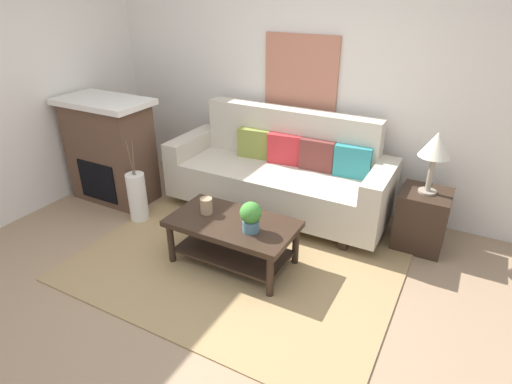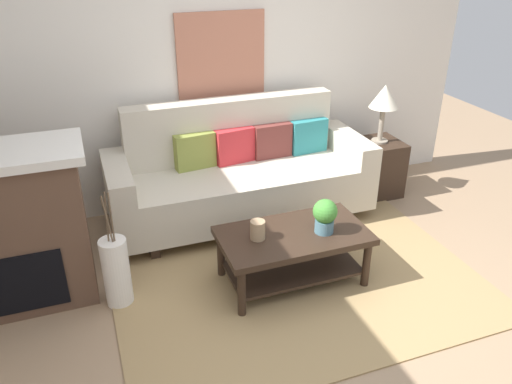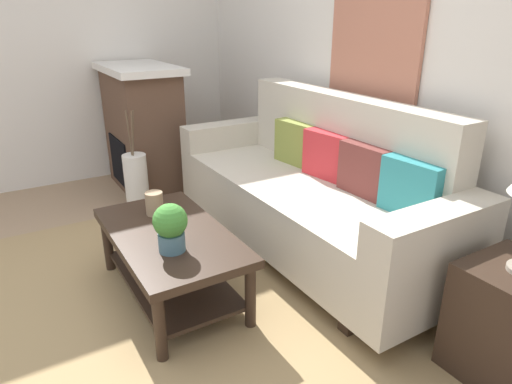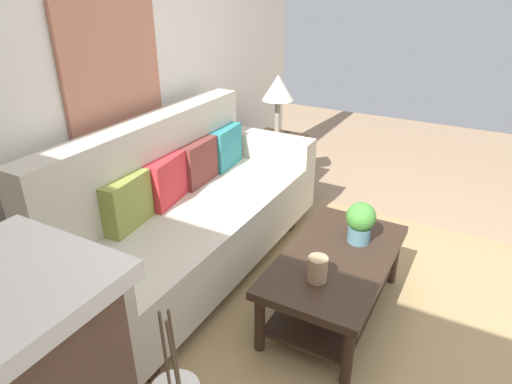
{
  "view_description": "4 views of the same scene",
  "coord_description": "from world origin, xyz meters",
  "px_view_note": "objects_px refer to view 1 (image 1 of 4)",
  "views": [
    {
      "loc": [
        1.63,
        -2.21,
        2.27
      ],
      "look_at": [
        -0.02,
        0.85,
        0.53
      ],
      "focal_mm": 29.72,
      "sensor_mm": 36.0,
      "label": 1
    },
    {
      "loc": [
        -1.39,
        -2.46,
        2.39
      ],
      "look_at": [
        -0.09,
        1.1,
        0.46
      ],
      "focal_mm": 35.7,
      "sensor_mm": 36.0,
      "label": 2
    },
    {
      "loc": [
        2.2,
        -0.32,
        1.59
      ],
      "look_at": [
        -0.23,
        1.14,
        0.47
      ],
      "focal_mm": 31.68,
      "sensor_mm": 36.0,
      "label": 3
    },
    {
      "loc": [
        -2.2,
        -0.2,
        1.92
      ],
      "look_at": [
        0.15,
        1.09,
        0.62
      ],
      "focal_mm": 31.51,
      "sensor_mm": 36.0,
      "label": 4
    }
  ],
  "objects_px": {
    "throw_pillow_maroon": "(318,155)",
    "floor_vase": "(137,197)",
    "potted_plant_tabletop": "(251,216)",
    "side_table": "(422,219)",
    "throw_pillow_teal": "(353,162)",
    "throw_pillow_crimson": "(285,149)",
    "couch": "(279,175)",
    "fireplace": "(111,150)",
    "framed_painting": "(301,73)",
    "throw_pillow_olive": "(254,143)",
    "table_lamp": "(436,147)",
    "coffee_table": "(233,233)",
    "tabletop_vase": "(206,206)"
  },
  "relations": [
    {
      "from": "table_lamp",
      "to": "floor_vase",
      "type": "distance_m",
      "value": 2.91
    },
    {
      "from": "couch",
      "to": "throw_pillow_teal",
      "type": "distance_m",
      "value": 0.79
    },
    {
      "from": "couch",
      "to": "throw_pillow_olive",
      "type": "xyz_separation_m",
      "value": [
        -0.37,
        0.12,
        0.25
      ]
    },
    {
      "from": "throw_pillow_olive",
      "to": "throw_pillow_teal",
      "type": "distance_m",
      "value": 1.1
    },
    {
      "from": "throw_pillow_teal",
      "to": "table_lamp",
      "type": "height_order",
      "value": "table_lamp"
    },
    {
      "from": "throw_pillow_maroon",
      "to": "fireplace",
      "type": "bearing_deg",
      "value": -161.46
    },
    {
      "from": "fireplace",
      "to": "side_table",
      "type": "bearing_deg",
      "value": 10.81
    },
    {
      "from": "throw_pillow_olive",
      "to": "coffee_table",
      "type": "relative_size",
      "value": 0.33
    },
    {
      "from": "throw_pillow_olive",
      "to": "framed_painting",
      "type": "xyz_separation_m",
      "value": [
        0.37,
        0.34,
        0.74
      ]
    },
    {
      "from": "throw_pillow_olive",
      "to": "throw_pillow_crimson",
      "type": "xyz_separation_m",
      "value": [
        0.37,
        0.0,
        0.0
      ]
    },
    {
      "from": "throw_pillow_crimson",
      "to": "table_lamp",
      "type": "relative_size",
      "value": 0.63
    },
    {
      "from": "coffee_table",
      "to": "fireplace",
      "type": "distance_m",
      "value": 1.94
    },
    {
      "from": "fireplace",
      "to": "framed_painting",
      "type": "bearing_deg",
      "value": 30.68
    },
    {
      "from": "table_lamp",
      "to": "side_table",
      "type": "bearing_deg",
      "value": 0.0
    },
    {
      "from": "throw_pillow_olive",
      "to": "framed_painting",
      "type": "distance_m",
      "value": 0.89
    },
    {
      "from": "couch",
      "to": "potted_plant_tabletop",
      "type": "relative_size",
      "value": 8.91
    },
    {
      "from": "couch",
      "to": "throw_pillow_olive",
      "type": "distance_m",
      "value": 0.46
    },
    {
      "from": "coffee_table",
      "to": "tabletop_vase",
      "type": "bearing_deg",
      "value": 176.82
    },
    {
      "from": "couch",
      "to": "framed_painting",
      "type": "distance_m",
      "value": 1.09
    },
    {
      "from": "coffee_table",
      "to": "side_table",
      "type": "height_order",
      "value": "side_table"
    },
    {
      "from": "coffee_table",
      "to": "throw_pillow_crimson",
      "type": "bearing_deg",
      "value": 93.25
    },
    {
      "from": "coffee_table",
      "to": "framed_painting",
      "type": "bearing_deg",
      "value": 92.53
    },
    {
      "from": "throw_pillow_crimson",
      "to": "table_lamp",
      "type": "bearing_deg",
      "value": -4.01
    },
    {
      "from": "fireplace",
      "to": "throw_pillow_maroon",
      "type": "bearing_deg",
      "value": 18.54
    },
    {
      "from": "framed_painting",
      "to": "tabletop_vase",
      "type": "bearing_deg",
      "value": -97.8
    },
    {
      "from": "throw_pillow_teal",
      "to": "framed_painting",
      "type": "bearing_deg",
      "value": 155.12
    },
    {
      "from": "floor_vase",
      "to": "potted_plant_tabletop",
      "type": "bearing_deg",
      "value": -9.66
    },
    {
      "from": "couch",
      "to": "throw_pillow_crimson",
      "type": "distance_m",
      "value": 0.28
    },
    {
      "from": "throw_pillow_olive",
      "to": "throw_pillow_teal",
      "type": "bearing_deg",
      "value": 0.0
    },
    {
      "from": "coffee_table",
      "to": "framed_painting",
      "type": "relative_size",
      "value": 1.35
    },
    {
      "from": "tabletop_vase",
      "to": "side_table",
      "type": "distance_m",
      "value": 2.0
    },
    {
      "from": "throw_pillow_maroon",
      "to": "framed_painting",
      "type": "xyz_separation_m",
      "value": [
        -0.37,
        0.34,
        0.74
      ]
    },
    {
      "from": "couch",
      "to": "table_lamp",
      "type": "xyz_separation_m",
      "value": [
        1.47,
        0.02,
        0.56
      ]
    },
    {
      "from": "couch",
      "to": "potted_plant_tabletop",
      "type": "distance_m",
      "value": 1.17
    },
    {
      "from": "potted_plant_tabletop",
      "to": "floor_vase",
      "type": "bearing_deg",
      "value": 170.34
    },
    {
      "from": "throw_pillow_olive",
      "to": "tabletop_vase",
      "type": "height_order",
      "value": "throw_pillow_olive"
    },
    {
      "from": "couch",
      "to": "side_table",
      "type": "xyz_separation_m",
      "value": [
        1.47,
        0.02,
        -0.15
      ]
    },
    {
      "from": "throw_pillow_teal",
      "to": "potted_plant_tabletop",
      "type": "relative_size",
      "value": 1.37
    },
    {
      "from": "throw_pillow_crimson",
      "to": "side_table",
      "type": "relative_size",
      "value": 0.64
    },
    {
      "from": "potted_plant_tabletop",
      "to": "side_table",
      "type": "bearing_deg",
      "value": 44.2
    },
    {
      "from": "framed_painting",
      "to": "throw_pillow_maroon",
      "type": "bearing_deg",
      "value": -42.84
    },
    {
      "from": "tabletop_vase",
      "to": "floor_vase",
      "type": "height_order",
      "value": "tabletop_vase"
    },
    {
      "from": "throw_pillow_crimson",
      "to": "throw_pillow_teal",
      "type": "height_order",
      "value": "same"
    },
    {
      "from": "throw_pillow_maroon",
      "to": "side_table",
      "type": "xyz_separation_m",
      "value": [
        1.1,
        -0.1,
        -0.4
      ]
    },
    {
      "from": "floor_vase",
      "to": "framed_painting",
      "type": "bearing_deg",
      "value": 48.07
    },
    {
      "from": "throw_pillow_teal",
      "to": "throw_pillow_crimson",
      "type": "bearing_deg",
      "value": 180.0
    },
    {
      "from": "throw_pillow_teal",
      "to": "tabletop_vase",
      "type": "distance_m",
      "value": 1.52
    },
    {
      "from": "throw_pillow_maroon",
      "to": "floor_vase",
      "type": "xyz_separation_m",
      "value": [
        -1.57,
        -1.0,
        -0.42
      ]
    },
    {
      "from": "throw_pillow_maroon",
      "to": "potted_plant_tabletop",
      "type": "bearing_deg",
      "value": -93.86
    },
    {
      "from": "potted_plant_tabletop",
      "to": "fireplace",
      "type": "distance_m",
      "value": 2.15
    }
  ]
}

